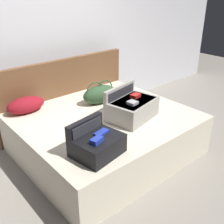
{
  "coord_description": "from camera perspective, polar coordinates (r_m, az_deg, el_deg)",
  "views": [
    {
      "loc": [
        -1.92,
        -1.98,
        2.05
      ],
      "look_at": [
        0.0,
        0.26,
        0.63
      ],
      "focal_mm": 42.98,
      "sensor_mm": 36.0,
      "label": 1
    }
  ],
  "objects": [
    {
      "name": "ground_plane",
      "position": [
        3.43,
        2.91,
        -11.01
      ],
      "size": [
        12.0,
        12.0,
        0.0
      ],
      "primitive_type": "plane",
      "color": "gray"
    },
    {
      "name": "back_wall",
      "position": [
        4.17,
        -12.96,
        14.69
      ],
      "size": [
        8.0,
        0.1,
        2.6
      ],
      "primitive_type": "cube",
      "color": "silver",
      "rests_on": "ground"
    },
    {
      "name": "bed",
      "position": [
        3.54,
        -1.46,
        -4.62
      ],
      "size": [
        2.08,
        1.84,
        0.53
      ],
      "primitive_type": "cube",
      "color": "beige",
      "rests_on": "ground"
    },
    {
      "name": "headboard",
      "position": [
        4.14,
        -9.97,
        3.78
      ],
      "size": [
        2.12,
        0.08,
        1.07
      ],
      "primitive_type": "cube",
      "color": "brown",
      "rests_on": "ground"
    },
    {
      "name": "hard_case_large",
      "position": [
        3.3,
        4.25,
        0.99
      ],
      "size": [
        0.67,
        0.54,
        0.38
      ],
      "rotation": [
        0.0,
        0.0,
        0.21
      ],
      "color": "gray",
      "rests_on": "bed"
    },
    {
      "name": "hard_case_medium",
      "position": [
        2.62,
        -3.25,
        -6.65
      ],
      "size": [
        0.51,
        0.45,
        0.33
      ],
      "rotation": [
        0.0,
        0.0,
        0.16
      ],
      "color": "black",
      "rests_on": "bed"
    },
    {
      "name": "duffel_bag",
      "position": [
        3.73,
        -2.58,
        3.83
      ],
      "size": [
        0.54,
        0.32,
        0.32
      ],
      "rotation": [
        0.0,
        0.0,
        -0.15
      ],
      "color": "#2D4C2D",
      "rests_on": "bed"
    },
    {
      "name": "pillow_near_headboard",
      "position": [
        3.63,
        -17.86,
        1.43
      ],
      "size": [
        0.51,
        0.29,
        0.21
      ],
      "primitive_type": "ellipsoid",
      "rotation": [
        0.0,
        0.0,
        -0.06
      ],
      "color": "maroon",
      "rests_on": "bed"
    }
  ]
}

